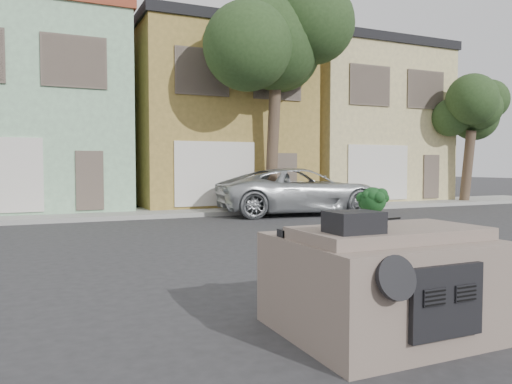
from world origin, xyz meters
TOP-DOWN VIEW (x-y plane):
  - ground_plane at (0.00, 0.00)m, footprint 120.00×120.00m
  - sidewalk at (0.00, 10.50)m, footprint 40.00×3.00m
  - townhouse_mint at (-3.50, 14.50)m, footprint 7.20×8.20m
  - townhouse_tan at (4.00, 14.50)m, footprint 7.20×8.20m
  - townhouse_beige at (11.50, 14.50)m, footprint 7.20×8.20m
  - silver_pickup at (5.49, 8.49)m, footprint 6.33×3.61m
  - tree_near at (5.00, 9.80)m, footprint 4.40×4.00m
  - tree_far at (15.00, 9.80)m, footprint 3.20×3.00m
  - car_dashboard at (0.00, -3.00)m, footprint 2.00×1.80m
  - instrument_hump at (-0.58, -3.35)m, footprint 0.48×0.38m
  - wiper_arm at (0.28, -2.62)m, footprint 0.69×0.15m
  - broccoli at (-0.03, -2.92)m, footprint 0.38×0.38m

SIDE VIEW (x-z plane):
  - ground_plane at x=0.00m, z-range 0.00..0.00m
  - silver_pickup at x=5.49m, z-range -0.83..0.83m
  - sidewalk at x=0.00m, z-range 0.00..0.15m
  - car_dashboard at x=0.00m, z-range 0.00..1.12m
  - wiper_arm at x=0.28m, z-range 1.12..1.14m
  - instrument_hump at x=-0.58m, z-range 1.12..1.32m
  - broccoli at x=-0.03m, z-range 1.12..1.53m
  - tree_far at x=15.00m, z-range 0.00..6.00m
  - townhouse_mint at x=-3.50m, z-range 0.00..7.55m
  - townhouse_tan at x=4.00m, z-range 0.00..7.55m
  - townhouse_beige at x=11.50m, z-range 0.00..7.55m
  - tree_near at x=5.00m, z-range 0.00..8.50m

